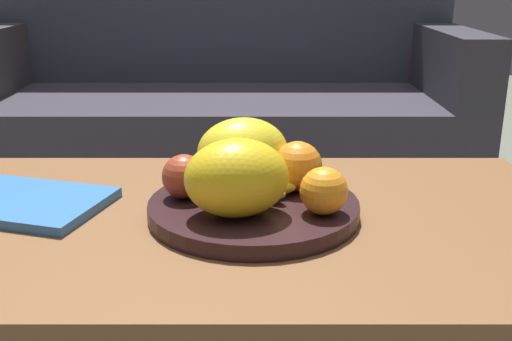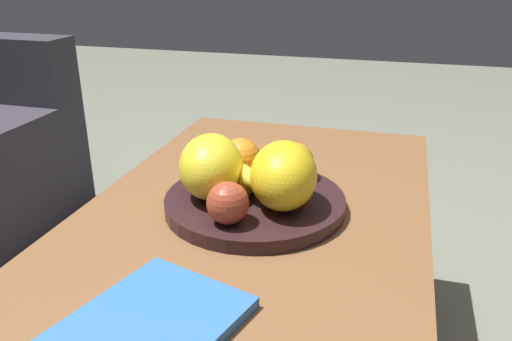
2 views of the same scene
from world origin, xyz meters
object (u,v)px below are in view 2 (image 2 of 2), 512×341
(melon_smaller_beside, at_px, (211,166))
(magazine, at_px, (141,332))
(orange_left, at_px, (295,161))
(apple_front, at_px, (228,203))
(melon_large_front, at_px, (283,175))
(banana_bunch, at_px, (241,182))
(orange_front, at_px, (240,159))
(coffee_table, at_px, (246,246))
(fruit_bowl, at_px, (256,202))

(melon_smaller_beside, bearing_deg, magazine, -173.45)
(orange_left, relative_size, apple_front, 1.01)
(melon_large_front, xyz_separation_m, melon_smaller_beside, (0.01, 0.13, -0.00))
(banana_bunch, bearing_deg, melon_large_front, -102.09)
(orange_front, height_order, orange_left, orange_front)
(magazine, bearing_deg, melon_smaller_beside, 22.93)
(coffee_table, bearing_deg, banana_bunch, 26.00)
(coffee_table, height_order, orange_left, orange_left)
(fruit_bowl, height_order, melon_smaller_beside, melon_smaller_beside)
(coffee_table, bearing_deg, magazine, 173.42)
(fruit_bowl, xyz_separation_m, melon_smaller_beside, (-0.02, 0.08, 0.07))
(fruit_bowl, relative_size, melon_smaller_beside, 2.17)
(melon_smaller_beside, height_order, orange_front, melon_smaller_beside)
(melon_smaller_beside, relative_size, magazine, 0.60)
(melon_smaller_beside, xyz_separation_m, orange_front, (0.09, -0.03, -0.02))
(banana_bunch, height_order, magazine, banana_bunch)
(coffee_table, height_order, melon_smaller_beside, melon_smaller_beside)
(melon_large_front, distance_m, apple_front, 0.11)
(melon_large_front, distance_m, banana_bunch, 0.09)
(orange_front, bearing_deg, melon_large_front, -131.30)
(orange_left, distance_m, banana_bunch, 0.13)
(orange_front, xyz_separation_m, orange_left, (0.03, -0.10, -0.01))
(orange_front, bearing_deg, coffee_table, -158.66)
(melon_smaller_beside, bearing_deg, orange_front, -16.72)
(fruit_bowl, distance_m, orange_left, 0.12)
(melon_large_front, bearing_deg, apple_front, 139.61)
(melon_large_front, distance_m, melon_smaller_beside, 0.13)
(fruit_bowl, height_order, orange_left, orange_left)
(melon_smaller_beside, bearing_deg, coffee_table, -117.02)
(orange_left, bearing_deg, melon_large_front, -177.43)
(melon_smaller_beside, xyz_separation_m, magazine, (-0.35, -0.04, -0.07))
(coffee_table, bearing_deg, orange_front, 21.34)
(fruit_bowl, bearing_deg, coffee_table, 178.08)
(melon_large_front, relative_size, orange_left, 2.15)
(orange_left, bearing_deg, apple_front, 162.58)
(fruit_bowl, relative_size, banana_bunch, 2.15)
(coffee_table, height_order, melon_large_front, melon_large_front)
(orange_front, xyz_separation_m, banana_bunch, (-0.08, -0.02, -0.01))
(orange_left, xyz_separation_m, banana_bunch, (-0.11, 0.08, -0.01))
(apple_front, bearing_deg, fruit_bowl, -8.45)
(apple_front, bearing_deg, melon_smaller_beside, 34.67)
(melon_smaller_beside, bearing_deg, banana_bunch, -77.04)
(fruit_bowl, relative_size, apple_front, 4.68)
(orange_front, height_order, banana_bunch, orange_front)
(orange_front, bearing_deg, magazine, -178.21)
(melon_large_front, height_order, orange_front, melon_large_front)
(orange_front, distance_m, orange_left, 0.11)
(fruit_bowl, xyz_separation_m, orange_front, (0.07, 0.05, 0.05))
(orange_front, height_order, magazine, orange_front)
(coffee_table, xyz_separation_m, melon_smaller_beside, (0.04, 0.08, 0.13))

